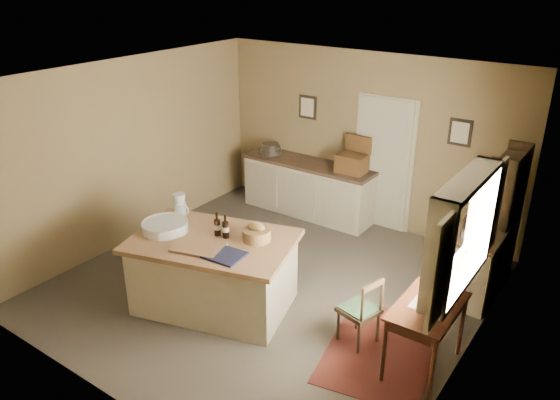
# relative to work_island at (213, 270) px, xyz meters

# --- Properties ---
(ground) EXTENTS (5.00, 5.00, 0.00)m
(ground) POSITION_rel_work_island_xyz_m (0.31, 0.74, -0.48)
(ground) COLOR #50483D
(ground) RESTS_ON ground
(wall_back) EXTENTS (5.00, 0.10, 2.70)m
(wall_back) POSITION_rel_work_island_xyz_m (0.31, 3.24, 0.87)
(wall_back) COLOR olive
(wall_back) RESTS_ON ground
(wall_front) EXTENTS (5.00, 0.10, 2.70)m
(wall_front) POSITION_rel_work_island_xyz_m (0.31, -1.76, 0.87)
(wall_front) COLOR olive
(wall_front) RESTS_ON ground
(wall_left) EXTENTS (0.10, 5.00, 2.70)m
(wall_left) POSITION_rel_work_island_xyz_m (-2.19, 0.74, 0.87)
(wall_left) COLOR olive
(wall_left) RESTS_ON ground
(wall_right) EXTENTS (0.10, 5.00, 2.70)m
(wall_right) POSITION_rel_work_island_xyz_m (2.81, 0.74, 0.87)
(wall_right) COLOR olive
(wall_right) RESTS_ON ground
(ceiling) EXTENTS (5.00, 5.00, 0.00)m
(ceiling) POSITION_rel_work_island_xyz_m (0.31, 0.74, 2.22)
(ceiling) COLOR silver
(ceiling) RESTS_ON wall_back
(door) EXTENTS (0.97, 0.06, 2.11)m
(door) POSITION_rel_work_island_xyz_m (0.66, 3.21, 0.57)
(door) COLOR beige
(door) RESTS_ON ground
(framed_prints) EXTENTS (2.82, 0.02, 0.38)m
(framed_prints) POSITION_rel_work_island_xyz_m (0.51, 3.22, 1.24)
(framed_prints) COLOR black
(framed_prints) RESTS_ON ground
(window) EXTENTS (0.25, 1.99, 1.12)m
(window) POSITION_rel_work_island_xyz_m (2.73, 0.54, 1.07)
(window) COLOR beige
(window) RESTS_ON ground
(work_island) EXTENTS (2.15, 1.70, 1.20)m
(work_island) POSITION_rel_work_island_xyz_m (0.00, 0.00, 0.00)
(work_island) COLOR beige
(work_island) RESTS_ON ground
(sideboard) EXTENTS (2.25, 0.64, 1.18)m
(sideboard) POSITION_rel_work_island_xyz_m (-0.50, 2.94, -0.00)
(sideboard) COLOR beige
(sideboard) RESTS_ON ground
(rug) EXTENTS (1.39, 1.78, 0.01)m
(rug) POSITION_rel_work_island_xyz_m (2.06, 0.38, -0.48)
(rug) COLOR #4E1514
(rug) RESTS_ON ground
(writing_desk) EXTENTS (0.57, 0.94, 0.82)m
(writing_desk) POSITION_rel_work_island_xyz_m (2.51, 0.38, 0.19)
(writing_desk) COLOR #34190D
(writing_desk) RESTS_ON ground
(desk_chair) EXTENTS (0.46, 0.46, 0.81)m
(desk_chair) POSITION_rel_work_island_xyz_m (1.76, 0.38, -0.08)
(desk_chair) COLOR #332316
(desk_chair) RESTS_ON ground
(right_cabinet) EXTENTS (0.57, 1.01, 0.99)m
(right_cabinet) POSITION_rel_work_island_xyz_m (2.51, 2.05, -0.02)
(right_cabinet) COLOR beige
(right_cabinet) RESTS_ON ground
(shelving_unit) EXTENTS (0.31, 0.81, 1.81)m
(shelving_unit) POSITION_rel_work_island_xyz_m (2.66, 2.57, 0.42)
(shelving_unit) COLOR #332316
(shelving_unit) RESTS_ON ground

